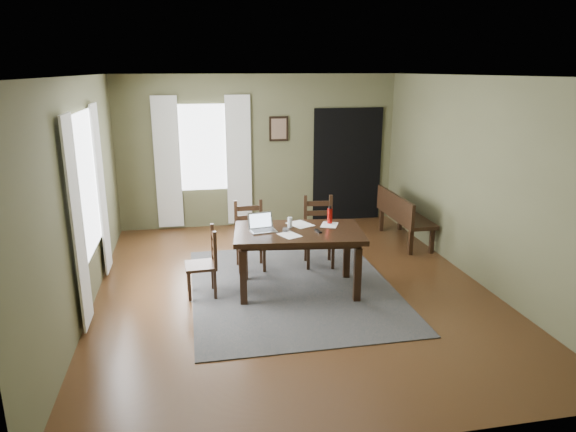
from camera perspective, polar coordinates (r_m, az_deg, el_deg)
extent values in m
cube|color=#492C16|center=(6.83, 0.49, -8.00)|extent=(5.00, 6.00, 0.01)
cube|color=brown|center=(9.31, -3.20, 7.18)|extent=(5.00, 0.02, 2.70)
cube|color=brown|center=(3.64, 10.04, -7.27)|extent=(5.00, 0.02, 2.70)
cube|color=brown|center=(6.40, -22.01, 1.97)|extent=(0.02, 6.00, 2.70)
cube|color=brown|center=(7.31, 20.14, 3.79)|extent=(0.02, 6.00, 2.70)
cube|color=white|center=(6.24, 0.55, 15.32)|extent=(5.00, 6.00, 0.02)
cube|color=#3A3A3A|center=(6.83, 0.49, -7.92)|extent=(2.60, 3.20, 0.01)
cube|color=black|center=(6.48, 1.17, -1.88)|extent=(1.72, 1.16, 0.06)
cube|color=black|center=(6.50, 1.16, -2.38)|extent=(1.52, 0.97, 0.05)
cube|color=black|center=(6.26, -4.97, -6.80)|extent=(0.10, 0.10, 0.69)
cube|color=black|center=(6.96, -4.86, -4.41)|extent=(0.10, 0.10, 0.69)
cube|color=black|center=(6.38, 7.72, -6.44)|extent=(0.10, 0.10, 0.69)
cube|color=black|center=(7.06, 6.54, -4.14)|extent=(0.10, 0.10, 0.69)
cube|color=black|center=(6.54, -9.68, -5.46)|extent=(0.40, 0.40, 0.04)
cube|color=black|center=(6.76, -11.02, -6.70)|extent=(0.04, 0.04, 0.38)
cube|color=black|center=(6.77, -8.37, -6.51)|extent=(0.04, 0.04, 0.38)
cube|color=black|center=(6.47, -10.87, -7.75)|extent=(0.04, 0.04, 0.38)
cube|color=black|center=(6.49, -8.10, -7.54)|extent=(0.04, 0.04, 0.38)
cube|color=black|center=(6.62, -8.38, -2.84)|extent=(0.04, 0.04, 0.48)
cube|color=black|center=(6.31, -8.09, -3.79)|extent=(0.04, 0.04, 0.48)
cube|color=black|center=(6.51, -8.19, -4.37)|extent=(0.04, 0.28, 0.06)
cube|color=black|center=(6.47, -8.24, -3.30)|extent=(0.04, 0.28, 0.06)
cube|color=black|center=(6.43, -8.28, -2.22)|extent=(0.04, 0.28, 0.06)
cube|color=black|center=(7.31, -4.20, -2.64)|extent=(0.42, 0.42, 0.04)
cube|color=black|center=(7.21, -5.35, -4.85)|extent=(0.04, 0.04, 0.41)
cube|color=black|center=(7.52, -5.62, -3.93)|extent=(0.04, 0.04, 0.41)
cube|color=black|center=(7.24, -2.65, -4.68)|extent=(0.04, 0.04, 0.41)
cube|color=black|center=(7.56, -3.03, -3.78)|extent=(0.04, 0.04, 0.41)
cube|color=black|center=(7.39, -5.81, -0.26)|extent=(0.05, 0.05, 0.52)
cube|color=black|center=(7.43, -3.03, -0.11)|extent=(0.05, 0.05, 0.52)
cube|color=black|center=(7.45, -4.40, -1.22)|extent=(0.31, 0.03, 0.07)
cube|color=black|center=(7.41, -4.42, -0.18)|extent=(0.31, 0.03, 0.07)
cube|color=black|center=(7.37, -4.44, 0.87)|extent=(0.31, 0.03, 0.07)
cube|color=black|center=(7.43, 3.50, -2.18)|extent=(0.49, 0.49, 0.04)
cube|color=black|center=(7.32, 2.27, -4.38)|extent=(0.05, 0.05, 0.43)
cube|color=black|center=(7.65, 1.98, -3.46)|extent=(0.05, 0.05, 0.43)
cube|color=black|center=(7.37, 5.01, -4.30)|extent=(0.05, 0.05, 0.43)
cube|color=black|center=(7.69, 4.61, -3.39)|extent=(0.05, 0.05, 0.43)
cube|color=black|center=(7.51, 1.93, 0.30)|extent=(0.05, 0.05, 0.54)
cube|color=black|center=(7.56, 4.75, 0.35)|extent=(0.05, 0.05, 0.54)
cube|color=black|center=(7.58, 3.33, -0.74)|extent=(0.32, 0.07, 0.07)
cube|color=black|center=(7.53, 3.34, 0.32)|extent=(0.32, 0.07, 0.07)
cube|color=black|center=(7.50, 3.36, 1.40)|extent=(0.32, 0.07, 0.07)
cube|color=black|center=(8.69, 12.96, -0.02)|extent=(0.47, 1.45, 0.06)
cube|color=black|center=(8.30, 15.69, -2.67)|extent=(0.06, 0.06, 0.40)
cube|color=black|center=(8.15, 13.46, -2.85)|extent=(0.06, 0.06, 0.40)
cube|color=black|center=(9.37, 12.35, -0.31)|extent=(0.06, 0.06, 0.40)
cube|color=black|center=(9.24, 10.34, -0.43)|extent=(0.06, 0.06, 0.40)
cube|color=black|center=(8.56, 11.78, 1.24)|extent=(0.05, 1.45, 0.35)
cube|color=#B7B7BC|center=(6.44, -2.79, -1.65)|extent=(0.35, 0.26, 0.02)
cube|color=#B7B7BC|center=(6.51, -3.10, -0.47)|extent=(0.32, 0.10, 0.21)
cube|color=silver|center=(6.50, -3.08, -0.49)|extent=(0.28, 0.08, 0.17)
cube|color=#3F3F42|center=(6.43, -2.77, -1.60)|extent=(0.28, 0.17, 0.00)
cube|color=#3F3F42|center=(6.44, -0.31, -1.54)|extent=(0.08, 0.12, 0.04)
cube|color=black|center=(6.43, 3.36, -1.68)|extent=(0.07, 0.16, 0.02)
cylinder|color=silver|center=(6.57, 0.22, -0.71)|extent=(0.07, 0.07, 0.14)
cylinder|color=#AF120D|center=(6.76, 4.67, 0.01)|extent=(0.09, 0.09, 0.20)
cylinder|color=black|center=(6.73, 4.69, 0.98)|extent=(0.05, 0.05, 0.03)
cube|color=white|center=(6.72, 1.37, -0.92)|extent=(0.37, 0.40, 0.00)
cube|color=white|center=(6.72, 4.62, -0.98)|extent=(0.29, 0.32, 0.00)
cube|color=white|center=(6.29, 0.16, -2.13)|extent=(0.30, 0.33, 0.00)
cube|color=white|center=(6.56, -21.53, 3.24)|extent=(0.01, 1.30, 1.70)
cube|color=white|center=(9.18, -9.43, 7.50)|extent=(1.00, 0.01, 1.50)
cube|color=silver|center=(5.84, -22.35, -0.88)|extent=(0.03, 0.48, 2.30)
cube|color=silver|center=(7.40, -20.03, 2.75)|extent=(0.03, 0.48, 2.30)
cube|color=silver|center=(9.20, -13.23, 5.73)|extent=(0.44, 0.03, 2.30)
cube|color=silver|center=(9.23, -5.49, 6.11)|extent=(0.44, 0.03, 2.30)
cube|color=black|center=(9.28, -1.04, 9.67)|extent=(0.34, 0.03, 0.44)
cube|color=brown|center=(9.26, -1.03, 9.66)|extent=(0.27, 0.01, 0.36)
cube|color=black|center=(9.69, 6.61, 5.65)|extent=(1.30, 0.03, 2.10)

